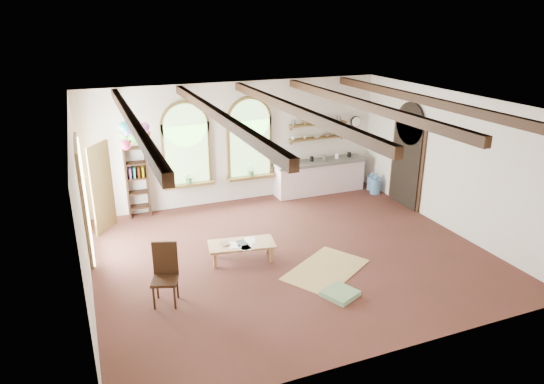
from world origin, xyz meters
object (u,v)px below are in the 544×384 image
kitchen_counter (319,176)px  coffee_table (242,245)px  side_chair (166,287)px  balloon_cluster (136,134)px

kitchen_counter → coffee_table: kitchen_counter is taller
kitchen_counter → side_chair: size_ratio=2.42×
side_chair → balloon_cluster: bearing=88.7°
side_chair → balloon_cluster: size_ratio=0.97×
kitchen_counter → balloon_cluster: size_ratio=2.34×
coffee_table → balloon_cluster: size_ratio=1.26×
kitchen_counter → coffee_table: size_ratio=1.87×
kitchen_counter → balloon_cluster: (-5.02, -0.90, 1.86)m
side_chair → coffee_table: bearing=30.1°
side_chair → balloon_cluster: balloon_cluster is taller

